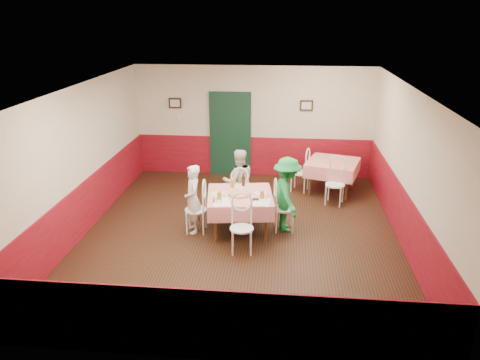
# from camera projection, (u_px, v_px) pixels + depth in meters

# --- Properties ---
(floor) EXTENTS (7.00, 7.00, 0.00)m
(floor) POSITION_uv_depth(u_px,v_px,m) (240.00, 233.00, 9.04)
(floor) COLOR black
(floor) RESTS_ON ground
(ceiling) EXTENTS (7.00, 7.00, 0.00)m
(ceiling) POSITION_uv_depth(u_px,v_px,m) (241.00, 88.00, 8.08)
(ceiling) COLOR white
(ceiling) RESTS_ON back_wall
(back_wall) EXTENTS (6.00, 0.10, 2.80)m
(back_wall) POSITION_uv_depth(u_px,v_px,m) (254.00, 122.00, 11.83)
(back_wall) COLOR beige
(back_wall) RESTS_ON ground
(front_wall) EXTENTS (6.00, 0.10, 2.80)m
(front_wall) POSITION_uv_depth(u_px,v_px,m) (211.00, 260.00, 5.29)
(front_wall) COLOR beige
(front_wall) RESTS_ON ground
(left_wall) EXTENTS (0.10, 7.00, 2.80)m
(left_wall) POSITION_uv_depth(u_px,v_px,m) (83.00, 160.00, 8.84)
(left_wall) COLOR beige
(left_wall) RESTS_ON ground
(right_wall) EXTENTS (0.10, 7.00, 2.80)m
(right_wall) POSITION_uv_depth(u_px,v_px,m) (409.00, 170.00, 8.29)
(right_wall) COLOR beige
(right_wall) RESTS_ON ground
(wainscot_back) EXTENTS (6.00, 0.03, 1.00)m
(wainscot_back) POSITION_uv_depth(u_px,v_px,m) (253.00, 156.00, 12.13)
(wainscot_back) COLOR maroon
(wainscot_back) RESTS_ON ground
(wainscot_front) EXTENTS (6.00, 0.03, 1.00)m
(wainscot_front) POSITION_uv_depth(u_px,v_px,m) (212.00, 326.00, 5.61)
(wainscot_front) COLOR maroon
(wainscot_front) RESTS_ON ground
(wainscot_left) EXTENTS (0.03, 7.00, 1.00)m
(wainscot_left) POSITION_uv_depth(u_px,v_px,m) (89.00, 204.00, 9.14)
(wainscot_left) COLOR maroon
(wainscot_left) RESTS_ON ground
(wainscot_right) EXTENTS (0.03, 7.00, 1.00)m
(wainscot_right) POSITION_uv_depth(u_px,v_px,m) (402.00, 216.00, 8.60)
(wainscot_right) COLOR maroon
(wainscot_right) RESTS_ON ground
(door) EXTENTS (0.96, 0.06, 2.10)m
(door) POSITION_uv_depth(u_px,v_px,m) (230.00, 135.00, 11.96)
(door) COLOR black
(door) RESTS_ON ground
(picture_left) EXTENTS (0.32, 0.03, 0.26)m
(picture_left) POSITION_uv_depth(u_px,v_px,m) (175.00, 103.00, 11.82)
(picture_left) COLOR black
(picture_left) RESTS_ON back_wall
(picture_right) EXTENTS (0.32, 0.03, 0.26)m
(picture_right) POSITION_uv_depth(u_px,v_px,m) (306.00, 106.00, 11.51)
(picture_right) COLOR black
(picture_right) RESTS_ON back_wall
(thermostat) EXTENTS (0.10, 0.03, 0.10)m
(thermostat) POSITION_uv_depth(u_px,v_px,m) (180.00, 117.00, 11.93)
(thermostat) COLOR white
(thermostat) RESTS_ON back_wall
(main_table) EXTENTS (1.37, 1.37, 0.77)m
(main_table) POSITION_uv_depth(u_px,v_px,m) (240.00, 213.00, 9.04)
(main_table) COLOR red
(main_table) RESTS_ON ground
(second_table) EXTENTS (1.39, 1.39, 0.77)m
(second_table) POSITION_uv_depth(u_px,v_px,m) (332.00, 177.00, 10.99)
(second_table) COLOR red
(second_table) RESTS_ON ground
(chair_left) EXTENTS (0.43, 0.43, 0.90)m
(chair_left) POSITION_uv_depth(u_px,v_px,m) (196.00, 210.00, 8.99)
(chair_left) COLOR white
(chair_left) RESTS_ON ground
(chair_right) EXTENTS (0.47, 0.47, 0.90)m
(chair_right) POSITION_uv_depth(u_px,v_px,m) (284.00, 209.00, 9.04)
(chair_right) COLOR white
(chair_right) RESTS_ON ground
(chair_far) EXTENTS (0.51, 0.51, 0.90)m
(chair_far) POSITION_uv_depth(u_px,v_px,m) (239.00, 193.00, 9.81)
(chair_far) COLOR white
(chair_far) RESTS_ON ground
(chair_near) EXTENTS (0.46, 0.46, 0.90)m
(chair_near) POSITION_uv_depth(u_px,v_px,m) (242.00, 229.00, 8.22)
(chair_near) COLOR white
(chair_near) RESTS_ON ground
(chair_second_a) EXTENTS (0.52, 0.52, 0.90)m
(chair_second_a) POSITION_uv_depth(u_px,v_px,m) (300.00, 173.00, 11.04)
(chair_second_a) COLOR white
(chair_second_a) RESTS_ON ground
(chair_second_b) EXTENTS (0.52, 0.52, 0.90)m
(chair_second_b) POSITION_uv_depth(u_px,v_px,m) (335.00, 185.00, 10.27)
(chair_second_b) COLOR white
(chair_second_b) RESTS_ON ground
(pizza) EXTENTS (0.46, 0.46, 0.03)m
(pizza) POSITION_uv_depth(u_px,v_px,m) (240.00, 194.00, 8.88)
(pizza) COLOR #B74723
(pizza) RESTS_ON main_table
(plate_left) EXTENTS (0.28, 0.28, 0.01)m
(plate_left) POSITION_uv_depth(u_px,v_px,m) (217.00, 194.00, 8.91)
(plate_left) COLOR white
(plate_left) RESTS_ON main_table
(plate_right) EXTENTS (0.28, 0.28, 0.01)m
(plate_right) POSITION_uv_depth(u_px,v_px,m) (261.00, 193.00, 8.94)
(plate_right) COLOR white
(plate_right) RESTS_ON main_table
(plate_far) EXTENTS (0.28, 0.28, 0.01)m
(plate_far) POSITION_uv_depth(u_px,v_px,m) (240.00, 186.00, 9.28)
(plate_far) COLOR white
(plate_far) RESTS_ON main_table
(glass_a) EXTENTS (0.09, 0.09, 0.15)m
(glass_a) POSITION_uv_depth(u_px,v_px,m) (219.00, 196.00, 8.64)
(glass_a) COLOR #BF7219
(glass_a) RESTS_ON main_table
(glass_b) EXTENTS (0.09, 0.09, 0.15)m
(glass_b) POSITION_uv_depth(u_px,v_px,m) (262.00, 195.00, 8.69)
(glass_b) COLOR #BF7219
(glass_b) RESTS_ON main_table
(glass_c) EXTENTS (0.09, 0.09, 0.15)m
(glass_c) POSITION_uv_depth(u_px,v_px,m) (232.00, 184.00, 9.24)
(glass_c) COLOR #BF7219
(glass_c) RESTS_ON main_table
(beer_bottle) EXTENTS (0.07, 0.07, 0.24)m
(beer_bottle) POSITION_uv_depth(u_px,v_px,m) (243.00, 181.00, 9.26)
(beer_bottle) COLOR #381C0A
(beer_bottle) RESTS_ON main_table
(shaker_a) EXTENTS (0.04, 0.04, 0.09)m
(shaker_a) POSITION_uv_depth(u_px,v_px,m) (216.00, 200.00, 8.50)
(shaker_a) COLOR silver
(shaker_a) RESTS_ON main_table
(shaker_b) EXTENTS (0.04, 0.04, 0.09)m
(shaker_b) POSITION_uv_depth(u_px,v_px,m) (221.00, 201.00, 8.47)
(shaker_b) COLOR silver
(shaker_b) RESTS_ON main_table
(shaker_c) EXTENTS (0.04, 0.04, 0.09)m
(shaker_c) POSITION_uv_depth(u_px,v_px,m) (214.00, 200.00, 8.52)
(shaker_c) COLOR #B23319
(shaker_c) RESTS_ON main_table
(menu_left) EXTENTS (0.40, 0.47, 0.00)m
(menu_left) POSITION_uv_depth(u_px,v_px,m) (221.00, 202.00, 8.55)
(menu_left) COLOR white
(menu_left) RESTS_ON main_table
(menu_right) EXTENTS (0.33, 0.42, 0.00)m
(menu_right) POSITION_uv_depth(u_px,v_px,m) (262.00, 202.00, 8.55)
(menu_right) COLOR white
(menu_right) RESTS_ON main_table
(wallet) EXTENTS (0.12, 0.10, 0.02)m
(wallet) POSITION_uv_depth(u_px,v_px,m) (256.00, 199.00, 8.65)
(wallet) COLOR black
(wallet) RESTS_ON main_table
(diner_left) EXTENTS (0.47, 0.57, 1.34)m
(diner_left) POSITION_uv_depth(u_px,v_px,m) (193.00, 199.00, 8.91)
(diner_left) COLOR gray
(diner_left) RESTS_ON ground
(diner_far) EXTENTS (0.80, 0.70, 1.39)m
(diner_far) POSITION_uv_depth(u_px,v_px,m) (238.00, 181.00, 9.78)
(diner_far) COLOR gray
(diner_far) RESTS_ON ground
(diner_right) EXTENTS (0.78, 1.06, 1.48)m
(diner_right) POSITION_uv_depth(u_px,v_px,m) (287.00, 195.00, 8.95)
(diner_right) COLOR gray
(diner_right) RESTS_ON ground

